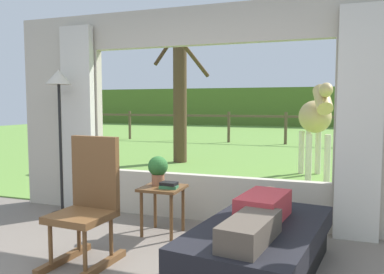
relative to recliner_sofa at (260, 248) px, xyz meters
The scene contains 15 objects.
back_wall_with_window 1.88m from the recliner_sofa, 124.73° to the left, with size 5.20×0.12×2.55m.
curtain_panel_left 2.99m from the recliner_sofa, 156.04° to the left, with size 0.44×0.10×2.40m, color beige.
curtain_panel_right 1.71m from the recliner_sofa, 55.21° to the left, with size 0.44×0.10×2.40m, color beige.
outdoor_pasture_lawn 12.22m from the recliner_sofa, 94.19° to the left, with size 36.00×21.68×0.02m, color olive.
distant_hill_ridge 22.07m from the recliner_sofa, 92.32° to the left, with size 36.00×2.00×2.40m, color #4E6C28.
recliner_sofa is the anchor object (origin of this frame).
reclining_person 0.31m from the recliner_sofa, 90.00° to the right, with size 0.42×1.44×0.22m.
rocking_chair 1.54m from the recliner_sofa, 169.98° to the right, with size 0.51×0.71×1.12m.
side_table 1.35m from the recliner_sofa, 151.10° to the left, with size 0.44×0.44×0.52m.
potted_plant 1.51m from the recliner_sofa, 150.54° to the left, with size 0.22×0.22×0.32m.
book_stack 1.26m from the recliner_sofa, 151.16° to the left, with size 0.20×0.15×0.07m.
floor_lamp_left 3.08m from the recliner_sofa, 161.70° to the left, with size 0.32×0.32×1.83m.
horse 4.48m from the recliner_sofa, 86.51° to the left, with size 0.81×1.82×1.73m.
pasture_tree 6.31m from the recliner_sofa, 117.41° to the left, with size 1.37×1.37×3.53m.
pasture_fence_line 10.48m from the recliner_sofa, 94.89° to the left, with size 16.10×0.10×1.10m.
Camera 1 is at (1.41, -2.17, 1.41)m, focal length 36.39 mm.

